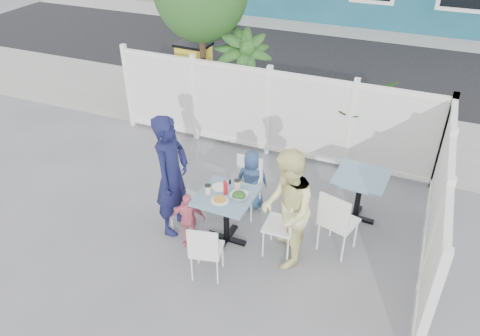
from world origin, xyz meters
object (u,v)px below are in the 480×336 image
at_px(chair_left, 182,194).
at_px(woman, 287,210).
at_px(utility_cabinet, 195,73).
at_px(spare_table, 360,186).
at_px(chair_right, 286,221).
at_px(man, 172,176).
at_px(boy, 252,180).
at_px(main_table, 226,206).
at_px(toddler, 188,219).
at_px(chair_near, 205,248).
at_px(chair_back, 247,182).

bearing_deg(chair_left, woman, 90.85).
bearing_deg(utility_cabinet, spare_table, -32.24).
relative_size(chair_right, man, 0.52).
xyz_separation_m(chair_right, boy, (-0.80, 0.80, -0.05)).
bearing_deg(spare_table, chair_right, -124.24).
xyz_separation_m(main_table, chair_left, (-0.72, 0.08, -0.06)).
bearing_deg(woman, toddler, -101.74).
relative_size(chair_left, chair_right, 1.00).
xyz_separation_m(utility_cabinet, boy, (2.60, -3.23, -0.13)).
relative_size(man, toddler, 2.17).
distance_m(spare_table, man, 2.69).
xyz_separation_m(utility_cabinet, chair_left, (1.84, -4.01, -0.08)).
relative_size(chair_left, toddler, 1.12).
height_order(chair_left, chair_near, chair_left).
bearing_deg(woman, chair_near, -69.39).
xyz_separation_m(chair_right, chair_near, (-0.79, -0.82, -0.05)).
distance_m(spare_table, woman, 1.45).
height_order(utility_cabinet, toddler, utility_cabinet).
relative_size(main_table, chair_back, 0.87).
relative_size(chair_right, woman, 0.56).
height_order(chair_left, man, man).
height_order(chair_right, woman, woman).
distance_m(spare_table, chair_near, 2.48).
bearing_deg(chair_right, chair_near, 135.56).
xyz_separation_m(boy, toddler, (-0.50, -1.12, -0.07)).
height_order(spare_table, boy, boy).
bearing_deg(man, toddler, -126.46).
distance_m(chair_back, boy, 0.12).
distance_m(chair_left, toddler, 0.44).
bearing_deg(chair_right, main_table, 93.43).
distance_m(chair_back, man, 1.18).
distance_m(spare_table, chair_right, 1.35).
bearing_deg(man, boy, -45.19).
bearing_deg(spare_table, chair_near, -128.55).
distance_m(chair_left, chair_near, 1.14).
bearing_deg(chair_right, utility_cabinet, 39.36).
xyz_separation_m(utility_cabinet, chair_right, (3.40, -4.03, -0.08)).
bearing_deg(chair_back, toddler, 66.77).
bearing_deg(main_table, spare_table, 36.35).
bearing_deg(boy, man, 22.71).
relative_size(utility_cabinet, man, 0.68).
height_order(main_table, woman, woman).
relative_size(chair_back, woman, 0.54).
bearing_deg(chair_left, chair_back, 138.58).
xyz_separation_m(spare_table, chair_near, (-1.54, -1.94, -0.10)).
bearing_deg(spare_table, toddler, -145.14).
bearing_deg(main_table, boy, 87.27).
bearing_deg(spare_table, chair_back, -165.06).
relative_size(chair_back, toddler, 1.08).
xyz_separation_m(spare_table, toddler, (-2.06, -1.43, -0.18)).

